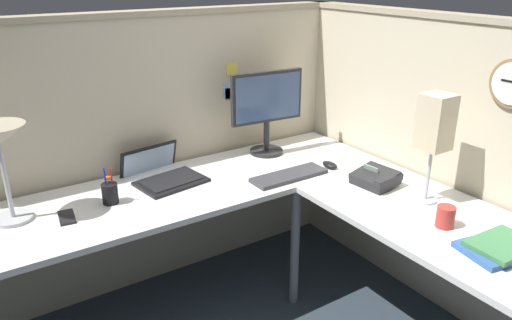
% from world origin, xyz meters
% --- Properties ---
extents(cubicle_wall_back, '(2.57, 0.12, 1.58)m').
position_xyz_m(cubicle_wall_back, '(-0.36, 0.87, 0.79)').
color(cubicle_wall_back, beige).
rests_on(cubicle_wall_back, ground).
extents(cubicle_wall_right, '(0.12, 2.37, 1.58)m').
position_xyz_m(cubicle_wall_right, '(0.87, -0.27, 0.79)').
color(cubicle_wall_right, beige).
rests_on(cubicle_wall_right, ground).
extents(desk, '(2.35, 2.15, 0.73)m').
position_xyz_m(desk, '(-0.15, -0.05, 0.63)').
color(desk, white).
rests_on(desk, ground).
extents(monitor, '(0.46, 0.20, 0.50)m').
position_xyz_m(monitor, '(0.30, 0.64, 1.02)').
color(monitor, '#232326').
rests_on(monitor, desk).
extents(laptop, '(0.39, 0.43, 0.22)m').
position_xyz_m(laptop, '(-0.39, 0.64, 0.75)').
color(laptop, black).
rests_on(laptop, desk).
extents(keyboard, '(0.43, 0.14, 0.02)m').
position_xyz_m(keyboard, '(0.18, 0.26, 0.74)').
color(keyboard, '#38383D').
rests_on(keyboard, desk).
extents(computer_mouse, '(0.06, 0.10, 0.03)m').
position_xyz_m(computer_mouse, '(0.46, 0.25, 0.75)').
color(computer_mouse, black).
rests_on(computer_mouse, desk).
extents(pen_cup, '(0.08, 0.08, 0.18)m').
position_xyz_m(pen_cup, '(-0.72, 0.49, 0.78)').
color(pen_cup, black).
rests_on(pen_cup, desk).
extents(cell_phone, '(0.09, 0.15, 0.01)m').
position_xyz_m(cell_phone, '(-0.93, 0.44, 0.73)').
color(cell_phone, black).
rests_on(cell_phone, desk).
extents(office_phone, '(0.21, 0.22, 0.11)m').
position_xyz_m(office_phone, '(0.50, -0.07, 0.77)').
color(office_phone, '#232326').
rests_on(office_phone, desk).
extents(book_stack, '(0.31, 0.26, 0.04)m').
position_xyz_m(book_stack, '(0.44, -0.80, 0.75)').
color(book_stack, '#335999').
rests_on(book_stack, desk).
extents(desk_lamp_paper, '(0.13, 0.13, 0.53)m').
position_xyz_m(desk_lamp_paper, '(0.57, -0.33, 1.11)').
color(desk_lamp_paper, '#B7BABF').
rests_on(desk_lamp_paper, desk).
extents(coffee_mug, '(0.08, 0.08, 0.10)m').
position_xyz_m(coffee_mug, '(0.43, -0.54, 0.78)').
color(coffee_mug, '#B2332D').
rests_on(coffee_mug, desk).
extents(pinned_note_leftmost, '(0.07, 0.00, 0.07)m').
position_xyz_m(pinned_note_leftmost, '(0.15, 0.82, 1.08)').
color(pinned_note_leftmost, '#8CCC99').
extents(pinned_note_middle, '(0.07, 0.00, 0.07)m').
position_xyz_m(pinned_note_middle, '(0.17, 0.82, 1.23)').
color(pinned_note_middle, '#EAD84C').
extents(pinned_note_rightmost, '(0.10, 0.00, 0.10)m').
position_xyz_m(pinned_note_rightmost, '(0.16, 0.82, 1.10)').
color(pinned_note_rightmost, '#99B7E5').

